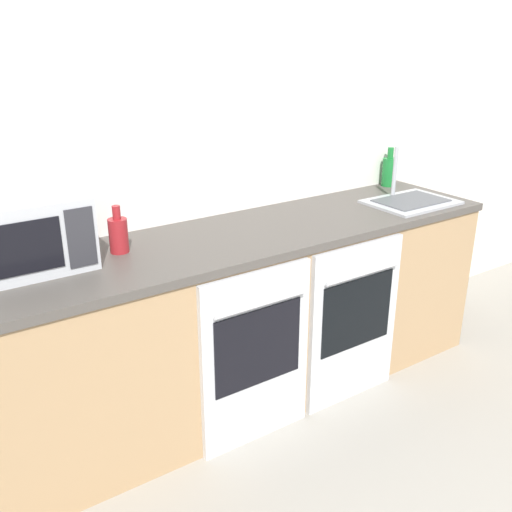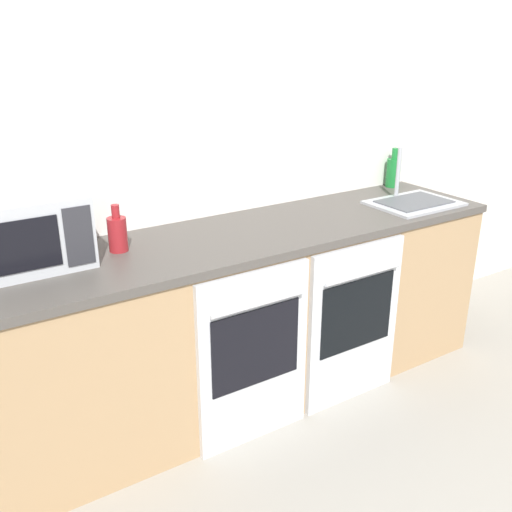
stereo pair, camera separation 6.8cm
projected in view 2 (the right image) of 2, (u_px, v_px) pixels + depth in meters
wall_back at (206, 146)px, 2.93m from camera, size 10.00×0.06×2.60m
counter_back at (243, 317)px, 2.96m from camera, size 2.85×0.67×0.93m
oven_left at (254, 358)px, 2.62m from camera, size 0.58×0.06×0.88m
oven_right at (354, 324)px, 2.93m from camera, size 0.58×0.06×0.88m
microwave at (23, 233)px, 2.32m from camera, size 0.51×0.33×0.30m
bottle_red at (117, 233)px, 2.53m from camera, size 0.09×0.09×0.21m
bottle_green at (393, 172)px, 3.59m from camera, size 0.09×0.09×0.25m
sink at (413, 201)px, 3.24m from camera, size 0.49×0.36×0.30m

